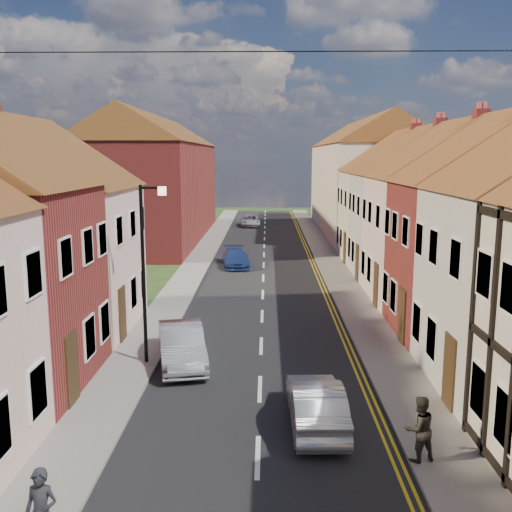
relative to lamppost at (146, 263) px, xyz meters
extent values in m
cube|color=black|center=(3.81, 10.00, -3.53)|extent=(7.00, 90.00, 0.02)
cube|color=gray|center=(-0.59, 10.00, -3.48)|extent=(1.80, 90.00, 0.12)
cube|color=gray|center=(8.21, 10.00, -3.48)|extent=(1.80, 90.00, 0.12)
cube|color=maroon|center=(13.11, 3.50, -0.54)|extent=(8.00, 5.00, 6.00)
cube|color=beige|center=(13.11, 8.90, -0.54)|extent=(8.00, 5.80, 6.00)
cube|color=maroon|center=(13.11, 6.60, 4.66)|extent=(0.60, 0.60, 1.60)
cube|color=#B3B0A9|center=(13.11, 14.30, -0.54)|extent=(8.00, 5.00, 6.00)
cube|color=maroon|center=(13.11, 12.40, 4.66)|extent=(0.60, 0.60, 1.60)
cube|color=#B5AF98|center=(13.11, 19.70, -0.54)|extent=(8.00, 5.80, 6.00)
cube|color=maroon|center=(13.11, 17.40, 4.66)|extent=(0.60, 0.60, 1.60)
cube|color=beige|center=(-5.49, 3.85, -0.64)|extent=(8.00, 6.10, 5.80)
cube|color=#B5AF98|center=(13.11, 35.00, 0.46)|extent=(8.00, 24.00, 8.00)
cube|color=maroon|center=(-5.49, 30.00, 0.46)|extent=(8.00, 24.00, 8.00)
cylinder|color=black|center=(-0.09, 0.00, -0.42)|extent=(0.12, 0.12, 6.00)
cube|color=black|center=(0.26, 0.00, 2.48)|extent=(0.70, 0.08, 0.08)
cube|color=#FFD899|center=(0.61, 0.00, 2.38)|extent=(0.25, 0.15, 0.28)
imported|color=gray|center=(1.11, 0.09, -2.85)|extent=(2.32, 4.38, 1.37)
imported|color=navy|center=(2.01, 17.53, -2.97)|extent=(2.10, 4.11, 1.14)
imported|color=silver|center=(2.31, 38.75, -2.98)|extent=(2.17, 4.18, 1.12)
imported|color=#2B2723|center=(7.51, -6.25, -2.64)|extent=(0.90, 0.80, 1.55)
imported|color=#999BA0|center=(5.31, -4.37, -2.91)|extent=(1.46, 3.87, 1.26)
camera|label=1|loc=(4.01, -18.45, 3.51)|focal=40.00mm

